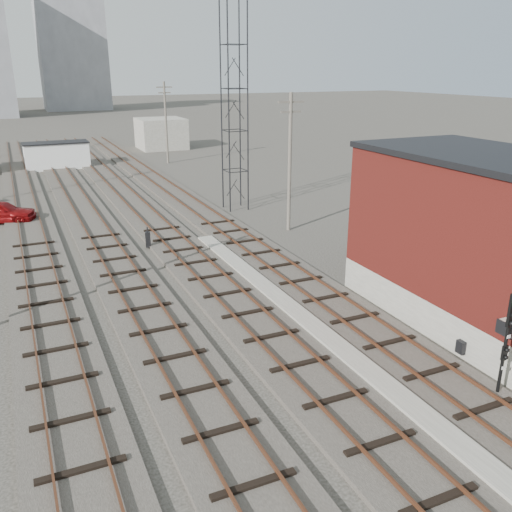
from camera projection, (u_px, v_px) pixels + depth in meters
ground at (108, 164)px, 61.83m from camera, size 320.00×320.00×0.00m
track_right at (184, 200)px, 44.71m from camera, size 3.20×90.00×0.39m
track_mid_right at (135, 205)px, 43.15m from camera, size 3.20×90.00×0.39m
track_mid_left at (84, 210)px, 41.59m from camera, size 3.20×90.00×0.39m
track_left at (28, 215)px, 40.03m from camera, size 3.20×90.00×0.39m
platform_curb at (317, 331)px, 22.42m from camera, size 0.90×28.00×0.26m
brick_building at (492, 243)px, 22.27m from camera, size 6.54×12.20×7.22m
lattice_tower at (234, 110)px, 40.00m from camera, size 1.60×1.60×15.00m
utility_pole_right_a at (290, 159)px, 35.26m from camera, size 1.80×0.24×9.00m
utility_pole_right_b at (166, 120)px, 61.06m from camera, size 1.80×0.24×9.00m
apartment_right at (73, 57)px, 138.06m from camera, size 16.00×12.00×26.00m
shed_right at (161, 134)px, 73.28m from camera, size 6.00×6.00×4.00m
signal_mast at (507, 338)px, 17.42m from camera, size 0.40×0.41×3.82m
switch_stand at (148, 239)px, 32.83m from camera, size 0.33×0.33×1.26m
site_trailer at (57, 155)px, 58.80m from camera, size 6.84×3.06×2.86m
car_red at (1, 212)px, 38.31m from camera, size 4.98×3.24×1.58m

